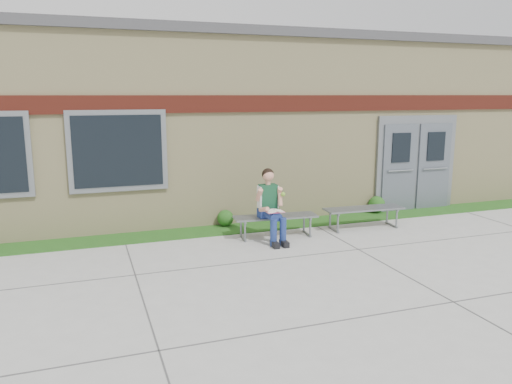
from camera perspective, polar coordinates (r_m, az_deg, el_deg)
name	(u,v)px	position (r m, az deg, el deg)	size (l,w,h in m)	color
ground	(322,264)	(8.50, 7.50, -8.17)	(80.00, 80.00, 0.00)	#9E9E99
grass_strip	(267,226)	(10.77, 1.28, -3.88)	(16.00, 0.80, 0.02)	#144E17
school_building	(224,120)	(13.65, -3.73, 8.16)	(16.20, 6.22, 4.20)	beige
bench_left	(276,221)	(9.91, 2.25, -3.28)	(1.69, 0.61, 0.43)	slate
bench_right	(364,212)	(10.78, 12.20, -2.30)	(1.73, 0.56, 0.44)	slate
girl	(271,205)	(9.56, 1.70, -1.47)	(0.52, 0.86, 1.40)	navy
shrub_mid	(225,218)	(10.70, -3.52, -2.98)	(0.35, 0.35, 0.35)	#144E17
shrub_east	(377,204)	(12.22, 13.62, -1.39)	(0.40, 0.40, 0.40)	#144E17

